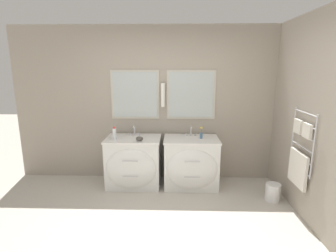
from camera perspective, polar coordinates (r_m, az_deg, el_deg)
The scene contains 11 objects.
ground_plane at distance 3.22m, azimuth -1.44°, elevation -24.02°, with size 16.00×16.00×0.00m, color #BCB5A8.
wall_back at distance 4.47m, azimuth -0.28°, elevation 4.72°, with size 5.20×0.15×2.60m.
wall_right at distance 3.84m, azimuth 27.60°, elevation 1.71°, with size 0.13×3.73×2.60m.
vanity_left at distance 4.36m, azimuth -7.52°, elevation -7.73°, with size 0.88×0.67×0.81m.
vanity_right at distance 4.31m, azimuth 5.04°, elevation -7.90°, with size 0.88×0.67×0.81m.
faucet_left at distance 4.39m, azimuth -7.32°, elevation -1.08°, with size 0.17×0.11×0.17m.
faucet_right at distance 4.35m, azimuth 5.02°, elevation -1.17°, with size 0.17×0.11×0.17m.
toiletry_bottle at distance 4.21m, azimuth -11.58°, elevation -1.63°, with size 0.06×0.06×0.20m.
amenity_bowl at distance 4.09m, azimuth -6.23°, elevation -2.76°, with size 0.11×0.11×0.07m.
flower_vase at distance 4.22m, azimuth 7.24°, elevation -1.64°, with size 0.05×0.05×0.20m.
waste_bin at distance 4.26m, azimuth 21.85°, elevation -13.16°, with size 0.22×0.22×0.26m.
Camera 1 is at (0.15, -2.58, 1.93)m, focal length 28.00 mm.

